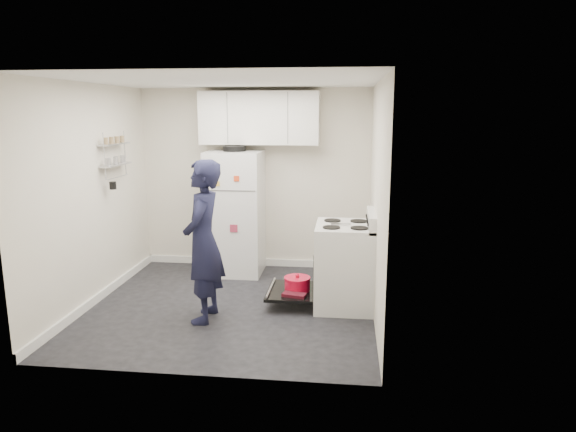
# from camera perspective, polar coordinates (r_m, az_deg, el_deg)

# --- Properties ---
(room) EXTENTS (3.21, 3.21, 2.51)m
(room) POSITION_cam_1_polar(r_m,az_deg,el_deg) (5.72, -6.72, 1.62)
(room) COLOR black
(room) RESTS_ON ground
(electric_range) EXTENTS (0.66, 0.76, 1.10)m
(electric_range) POSITION_cam_1_polar(r_m,az_deg,el_deg) (5.86, 6.18, -5.57)
(electric_range) COLOR silver
(electric_range) RESTS_ON ground
(open_oven_door) EXTENTS (0.55, 0.70, 0.23)m
(open_oven_door) POSITION_cam_1_polar(r_m,az_deg,el_deg) (5.97, 0.71, -7.95)
(open_oven_door) COLOR black
(open_oven_door) RESTS_ON ground
(refrigerator) EXTENTS (0.72, 0.74, 1.74)m
(refrigerator) POSITION_cam_1_polar(r_m,az_deg,el_deg) (7.00, -5.84, 0.40)
(refrigerator) COLOR silver
(refrigerator) RESTS_ON ground
(upper_cabinets) EXTENTS (1.60, 0.33, 0.70)m
(upper_cabinets) POSITION_cam_1_polar(r_m,az_deg,el_deg) (6.98, -3.19, 10.82)
(upper_cabinets) COLOR silver
(upper_cabinets) RESTS_ON room
(wall_shelf_rack) EXTENTS (0.14, 0.60, 0.61)m
(wall_shelf_rack) POSITION_cam_1_polar(r_m,az_deg,el_deg) (6.59, -18.68, 6.50)
(wall_shelf_rack) COLOR #B2B2B7
(wall_shelf_rack) RESTS_ON room
(person) EXTENTS (0.41, 0.63, 1.71)m
(person) POSITION_cam_1_polar(r_m,az_deg,el_deg) (5.42, -9.40, -2.83)
(person) COLOR black
(person) RESTS_ON ground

